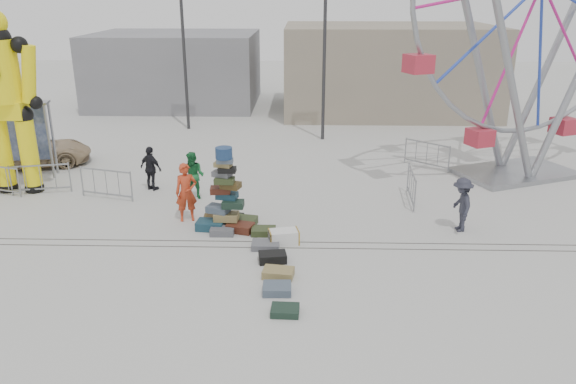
{
  "coord_description": "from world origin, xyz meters",
  "views": [
    {
      "loc": [
        2.02,
        -13.85,
        6.92
      ],
      "look_at": [
        1.59,
        2.12,
        1.14
      ],
      "focal_mm": 35.0,
      "sensor_mm": 36.0,
      "label": 1
    }
  ],
  "objects_px": {
    "suitcase_tower": "(226,206)",
    "crash_test_dummy": "(6,97)",
    "barricade_wheel_front": "(411,186)",
    "barricade_wheel_back": "(427,155)",
    "lamp_post_left": "(185,41)",
    "barricade_dummy_c": "(106,184)",
    "lamp_post_right": "(327,45)",
    "pedestrian_black": "(151,168)",
    "pedestrian_red": "(186,192)",
    "pedestrian_green": "(193,176)",
    "pedestrian_grey": "(462,205)",
    "ferris_wheel": "(538,10)",
    "steamer_trunk": "(284,237)",
    "parked_suv": "(34,151)",
    "barricade_dummy_b": "(41,179)"
  },
  "relations": [
    {
      "from": "suitcase_tower",
      "to": "crash_test_dummy",
      "type": "height_order",
      "value": "crash_test_dummy"
    },
    {
      "from": "pedestrian_black",
      "to": "pedestrian_grey",
      "type": "bearing_deg",
      "value": -169.65
    },
    {
      "from": "lamp_post_left",
      "to": "barricade_dummy_c",
      "type": "height_order",
      "value": "lamp_post_left"
    },
    {
      "from": "suitcase_tower",
      "to": "pedestrian_red",
      "type": "distance_m",
      "value": 1.45
    },
    {
      "from": "lamp_post_left",
      "to": "pedestrian_green",
      "type": "xyz_separation_m",
      "value": [
        2.14,
        -10.44,
        -3.65
      ]
    },
    {
      "from": "lamp_post_right",
      "to": "barricade_wheel_front",
      "type": "xyz_separation_m",
      "value": [
        2.68,
        -8.56,
        -3.93
      ]
    },
    {
      "from": "steamer_trunk",
      "to": "barricade_wheel_front",
      "type": "distance_m",
      "value": 5.55
    },
    {
      "from": "barricade_dummy_c",
      "to": "pedestrian_green",
      "type": "height_order",
      "value": "pedestrian_green"
    },
    {
      "from": "pedestrian_red",
      "to": "pedestrian_black",
      "type": "height_order",
      "value": "pedestrian_red"
    },
    {
      "from": "lamp_post_right",
      "to": "barricade_wheel_front",
      "type": "distance_m",
      "value": 9.79
    },
    {
      "from": "barricade_dummy_b",
      "to": "pedestrian_green",
      "type": "height_order",
      "value": "pedestrian_green"
    },
    {
      "from": "lamp_post_left",
      "to": "barricade_wheel_back",
      "type": "xyz_separation_m",
      "value": [
        11.02,
        -6.6,
        -3.93
      ]
    },
    {
      "from": "pedestrian_red",
      "to": "pedestrian_green",
      "type": "height_order",
      "value": "pedestrian_red"
    },
    {
      "from": "lamp_post_right",
      "to": "pedestrian_red",
      "type": "bearing_deg",
      "value": -114.29
    },
    {
      "from": "lamp_post_right",
      "to": "pedestrian_black",
      "type": "xyz_separation_m",
      "value": [
        -6.56,
        -7.6,
        -3.67
      ]
    },
    {
      "from": "pedestrian_black",
      "to": "steamer_trunk",
      "type": "bearing_deg",
      "value": 166.63
    },
    {
      "from": "steamer_trunk",
      "to": "parked_suv",
      "type": "distance_m",
      "value": 12.91
    },
    {
      "from": "suitcase_tower",
      "to": "pedestrian_black",
      "type": "xyz_separation_m",
      "value": [
        -3.17,
        3.39,
        0.1
      ]
    },
    {
      "from": "barricade_wheel_front",
      "to": "pedestrian_grey",
      "type": "distance_m",
      "value": 2.67
    },
    {
      "from": "pedestrian_black",
      "to": "parked_suv",
      "type": "bearing_deg",
      "value": 1.6
    },
    {
      "from": "suitcase_tower",
      "to": "barricade_dummy_c",
      "type": "bearing_deg",
      "value": 160.49
    },
    {
      "from": "suitcase_tower",
      "to": "pedestrian_black",
      "type": "relative_size",
      "value": 1.57
    },
    {
      "from": "steamer_trunk",
      "to": "barricade_dummy_c",
      "type": "xyz_separation_m",
      "value": [
        -6.3,
        3.5,
        0.35
      ]
    },
    {
      "from": "lamp_post_right",
      "to": "pedestrian_grey",
      "type": "xyz_separation_m",
      "value": [
        3.72,
        -11.0,
        -3.65
      ]
    },
    {
      "from": "crash_test_dummy",
      "to": "steamer_trunk",
      "type": "distance_m",
      "value": 11.06
    },
    {
      "from": "ferris_wheel",
      "to": "parked_suv",
      "type": "relative_size",
      "value": 2.85
    },
    {
      "from": "lamp_post_right",
      "to": "pedestrian_black",
      "type": "relative_size",
      "value": 4.9
    },
    {
      "from": "barricade_wheel_front",
      "to": "barricade_wheel_back",
      "type": "xyz_separation_m",
      "value": [
        1.34,
        3.96,
        0.0
      ]
    },
    {
      "from": "crash_test_dummy",
      "to": "pedestrian_red",
      "type": "height_order",
      "value": "crash_test_dummy"
    },
    {
      "from": "barricade_dummy_b",
      "to": "pedestrian_red",
      "type": "relative_size",
      "value": 1.07
    },
    {
      "from": "lamp_post_left",
      "to": "pedestrian_grey",
      "type": "distance_m",
      "value": 17.24
    },
    {
      "from": "barricade_dummy_c",
      "to": "ferris_wheel",
      "type": "bearing_deg",
      "value": 27.6
    },
    {
      "from": "lamp_post_right",
      "to": "pedestrian_red",
      "type": "height_order",
      "value": "lamp_post_right"
    },
    {
      "from": "ferris_wheel",
      "to": "pedestrian_green",
      "type": "xyz_separation_m",
      "value": [
        -12.22,
        -3.01,
        -5.4
      ]
    },
    {
      "from": "pedestrian_red",
      "to": "parked_suv",
      "type": "distance_m",
      "value": 9.42
    },
    {
      "from": "crash_test_dummy",
      "to": "parked_suv",
      "type": "xyz_separation_m",
      "value": [
        -0.9,
        3.15,
        -2.83
      ]
    },
    {
      "from": "pedestrian_grey",
      "to": "parked_suv",
      "type": "xyz_separation_m",
      "value": [
        -15.92,
        6.29,
        -0.22
      ]
    },
    {
      "from": "pedestrian_grey",
      "to": "steamer_trunk",
      "type": "bearing_deg",
      "value": -80.77
    },
    {
      "from": "barricade_wheel_back",
      "to": "pedestrian_grey",
      "type": "height_order",
      "value": "pedestrian_grey"
    },
    {
      "from": "suitcase_tower",
      "to": "ferris_wheel",
      "type": "bearing_deg",
      "value": 35.9
    },
    {
      "from": "suitcase_tower",
      "to": "barricade_wheel_back",
      "type": "distance_m",
      "value": 9.78
    },
    {
      "from": "barricade_dummy_b",
      "to": "steamer_trunk",
      "type": "bearing_deg",
      "value": -36.73
    },
    {
      "from": "pedestrian_green",
      "to": "lamp_post_right",
      "type": "bearing_deg",
      "value": 73.7
    },
    {
      "from": "ferris_wheel",
      "to": "barricade_wheel_back",
      "type": "height_order",
      "value": "ferris_wheel"
    },
    {
      "from": "steamer_trunk",
      "to": "pedestrian_green",
      "type": "xyz_separation_m",
      "value": [
        -3.26,
        3.64,
        0.64
      ]
    },
    {
      "from": "pedestrian_grey",
      "to": "barricade_dummy_c",
      "type": "bearing_deg",
      "value": -103.98
    },
    {
      "from": "suitcase_tower",
      "to": "lamp_post_right",
      "type": "bearing_deg",
      "value": 81.46
    },
    {
      "from": "barricade_dummy_b",
      "to": "pedestrian_black",
      "type": "distance_m",
      "value": 3.91
    },
    {
      "from": "barricade_wheel_front",
      "to": "barricade_dummy_c",
      "type": "bearing_deg",
      "value": 93.72
    },
    {
      "from": "pedestrian_black",
      "to": "pedestrian_grey",
      "type": "relative_size",
      "value": 0.98
    }
  ]
}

